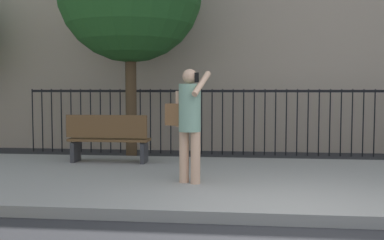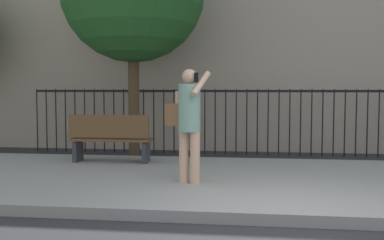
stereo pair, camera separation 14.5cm
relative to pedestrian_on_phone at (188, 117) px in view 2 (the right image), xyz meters
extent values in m
plane|color=#28282B|center=(1.47, -1.66, -1.18)|extent=(60.00, 60.00, 0.00)
cube|color=gray|center=(1.47, 0.54, -1.10)|extent=(28.00, 4.40, 0.15)
cube|color=black|center=(1.47, 4.24, 0.37)|extent=(12.00, 0.04, 0.06)
cylinder|color=black|center=(-4.53, 4.24, -0.38)|extent=(0.03, 0.03, 1.60)
cylinder|color=black|center=(-4.27, 4.24, -0.38)|extent=(0.03, 0.03, 1.60)
cylinder|color=black|center=(-4.02, 4.24, -0.38)|extent=(0.03, 0.03, 1.60)
cylinder|color=black|center=(-3.76, 4.24, -0.38)|extent=(0.03, 0.03, 1.60)
cylinder|color=black|center=(-3.51, 4.24, -0.38)|extent=(0.03, 0.03, 1.60)
cylinder|color=black|center=(-3.25, 4.24, -0.38)|extent=(0.03, 0.03, 1.60)
cylinder|color=black|center=(-3.00, 4.24, -0.38)|extent=(0.03, 0.03, 1.60)
cylinder|color=black|center=(-2.74, 4.24, -0.38)|extent=(0.03, 0.03, 1.60)
cylinder|color=black|center=(-2.49, 4.24, -0.38)|extent=(0.03, 0.03, 1.60)
cylinder|color=black|center=(-2.23, 4.24, -0.38)|extent=(0.03, 0.03, 1.60)
cylinder|color=black|center=(-1.97, 4.24, -0.38)|extent=(0.03, 0.03, 1.60)
cylinder|color=black|center=(-1.72, 4.24, -0.38)|extent=(0.03, 0.03, 1.60)
cylinder|color=black|center=(-1.46, 4.24, -0.38)|extent=(0.03, 0.03, 1.60)
cylinder|color=black|center=(-1.21, 4.24, -0.38)|extent=(0.03, 0.03, 1.60)
cylinder|color=black|center=(-0.95, 4.24, -0.38)|extent=(0.03, 0.03, 1.60)
cylinder|color=black|center=(-0.70, 4.24, -0.38)|extent=(0.03, 0.03, 1.60)
cylinder|color=black|center=(-0.44, 4.24, -0.38)|extent=(0.03, 0.03, 1.60)
cylinder|color=black|center=(-0.19, 4.24, -0.38)|extent=(0.03, 0.03, 1.60)
cylinder|color=black|center=(0.07, 4.24, -0.38)|extent=(0.03, 0.03, 1.60)
cylinder|color=black|center=(0.32, 4.24, -0.38)|extent=(0.03, 0.03, 1.60)
cylinder|color=black|center=(0.58, 4.24, -0.38)|extent=(0.03, 0.03, 1.60)
cylinder|color=black|center=(0.83, 4.24, -0.38)|extent=(0.03, 0.03, 1.60)
cylinder|color=black|center=(1.09, 4.24, -0.38)|extent=(0.03, 0.03, 1.60)
cylinder|color=black|center=(1.34, 4.24, -0.38)|extent=(0.03, 0.03, 1.60)
cylinder|color=black|center=(1.60, 4.24, -0.38)|extent=(0.03, 0.03, 1.60)
cylinder|color=black|center=(1.85, 4.24, -0.38)|extent=(0.03, 0.03, 1.60)
cylinder|color=black|center=(2.11, 4.24, -0.38)|extent=(0.03, 0.03, 1.60)
cylinder|color=black|center=(2.37, 4.24, -0.38)|extent=(0.03, 0.03, 1.60)
cylinder|color=black|center=(2.62, 4.24, -0.38)|extent=(0.03, 0.03, 1.60)
cylinder|color=black|center=(2.88, 4.24, -0.38)|extent=(0.03, 0.03, 1.60)
cylinder|color=black|center=(3.13, 4.24, -0.38)|extent=(0.03, 0.03, 1.60)
cylinder|color=black|center=(3.39, 4.24, -0.38)|extent=(0.03, 0.03, 1.60)
cylinder|color=black|center=(3.64, 4.24, -0.38)|extent=(0.03, 0.03, 1.60)
cylinder|color=black|center=(3.90, 4.24, -0.38)|extent=(0.03, 0.03, 1.60)
cylinder|color=tan|center=(0.12, -0.05, -0.63)|extent=(0.15, 0.15, 0.80)
cylinder|color=tan|center=(-0.07, 0.03, -0.63)|extent=(0.15, 0.15, 0.80)
cylinder|color=gray|center=(0.02, -0.01, 0.14)|extent=(0.44, 0.44, 0.73)
sphere|color=tan|center=(0.02, -0.01, 0.62)|extent=(0.23, 0.23, 0.23)
cylinder|color=tan|center=(0.21, -0.08, 0.51)|extent=(0.27, 0.51, 0.39)
cylinder|color=tan|center=(-0.16, 0.06, 0.12)|extent=(0.09, 0.09, 0.56)
cube|color=black|center=(0.14, -0.12, 0.60)|extent=(0.07, 0.03, 0.15)
cube|color=brown|center=(-0.22, 0.09, 0.03)|extent=(0.32, 0.25, 0.34)
cube|color=brown|center=(-1.80, 1.84, -0.58)|extent=(1.60, 0.45, 0.05)
cube|color=brown|center=(-1.80, 1.65, -0.30)|extent=(1.60, 0.06, 0.44)
cube|color=#333338|center=(-2.50, 1.84, -0.83)|extent=(0.08, 0.41, 0.40)
cube|color=#333338|center=(-1.10, 1.84, -0.83)|extent=(0.08, 0.41, 0.40)
cylinder|color=#4C3823|center=(-1.68, 3.16, 0.29)|extent=(0.25, 0.25, 2.92)
camera|label=1|loc=(0.86, -7.07, 0.43)|focal=43.50mm
camera|label=2|loc=(1.00, -7.06, 0.43)|focal=43.50mm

